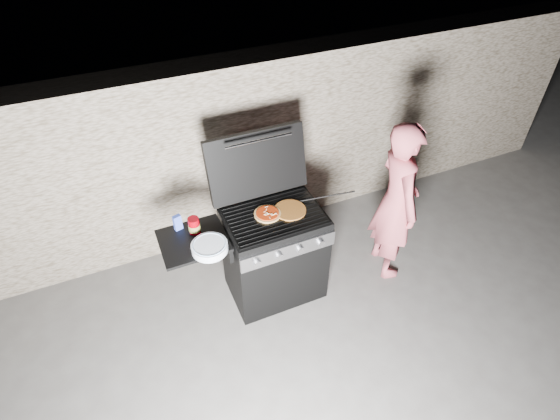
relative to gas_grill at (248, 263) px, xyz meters
name	(u,v)px	position (x,y,z in m)	size (l,w,h in m)	color
ground	(275,288)	(0.25, 0.00, -0.46)	(50.00, 50.00, 0.00)	#484643
stone_wall	(232,151)	(0.25, 1.05, 0.44)	(8.00, 0.35, 1.80)	gray
gas_grill	(248,263)	(0.00, 0.00, 0.00)	(1.34, 0.79, 0.91)	black
pizza_topped	(267,213)	(0.20, 0.03, 0.47)	(0.22, 0.22, 0.02)	gold
pizza_plain	(290,210)	(0.39, 0.00, 0.46)	(0.26, 0.26, 0.01)	orange
sauce_jar	(194,225)	(-0.38, 0.08, 0.51)	(0.09, 0.09, 0.14)	#790008
blue_carton	(178,223)	(-0.49, 0.16, 0.51)	(0.06, 0.04, 0.13)	#3047B4
plate_stack	(210,247)	(-0.33, -0.16, 0.48)	(0.27, 0.27, 0.06)	white
person	(396,202)	(1.35, -0.13, 0.33)	(0.57, 0.38, 1.57)	#BE515D
tongs	(326,196)	(0.71, 0.00, 0.50)	(0.01, 0.01, 0.49)	black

